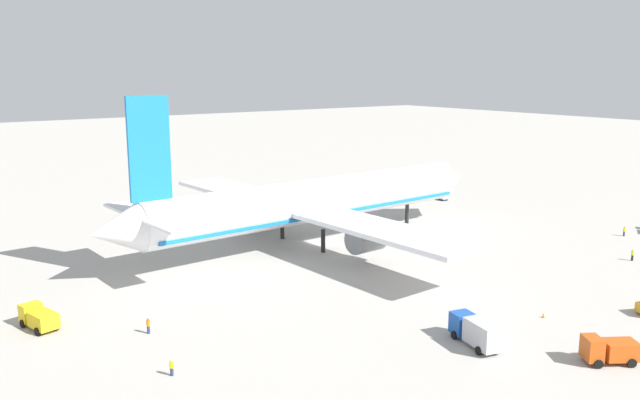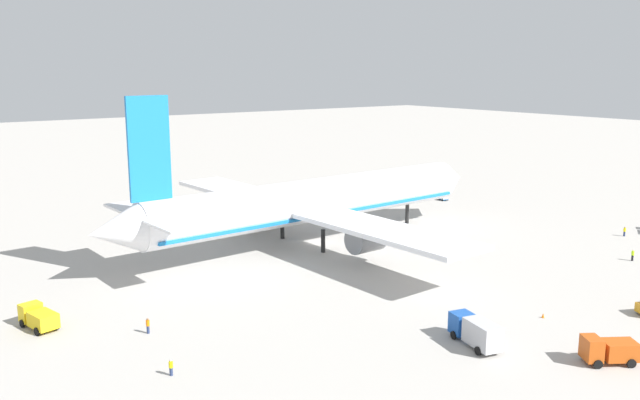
{
  "view_description": "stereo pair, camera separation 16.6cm",
  "coord_description": "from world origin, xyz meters",
  "px_view_note": "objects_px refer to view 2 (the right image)",
  "views": [
    {
      "loc": [
        -61.78,
        -87.23,
        28.64
      ],
      "look_at": [
        -1.5,
        -3.06,
        7.88
      ],
      "focal_mm": 36.96,
      "sensor_mm": 36.0,
      "label": 1
    },
    {
      "loc": [
        -61.64,
        -87.33,
        28.64
      ],
      "look_at": [
        -1.5,
        -3.06,
        7.88
      ],
      "focal_mm": 36.96,
      "sensor_mm": 36.0,
      "label": 2
    }
  ],
  "objects_px": {
    "service_truck_2": "(38,317)",
    "ground_worker_3": "(633,255)",
    "ground_worker_1": "(171,367)",
    "airliner": "(311,202)",
    "service_truck_1": "(609,350)",
    "traffic_cone_1": "(330,186)",
    "service_truck_3": "(476,331)",
    "baggage_cart_1": "(442,197)",
    "ground_worker_4": "(148,326)",
    "traffic_cone_0": "(543,316)",
    "ground_worker_2": "(625,231)"
  },
  "relations": [
    {
      "from": "service_truck_2",
      "to": "ground_worker_3",
      "type": "distance_m",
      "value": 83.19
    },
    {
      "from": "ground_worker_4",
      "to": "baggage_cart_1",
      "type": "bearing_deg",
      "value": 22.92
    },
    {
      "from": "traffic_cone_1",
      "to": "service_truck_3",
      "type": "bearing_deg",
      "value": -117.07
    },
    {
      "from": "ground_worker_4",
      "to": "service_truck_3",
      "type": "bearing_deg",
      "value": -40.9
    },
    {
      "from": "airliner",
      "to": "ground_worker_1",
      "type": "height_order",
      "value": "airliner"
    },
    {
      "from": "baggage_cart_1",
      "to": "traffic_cone_0",
      "type": "height_order",
      "value": "baggage_cart_1"
    },
    {
      "from": "baggage_cart_1",
      "to": "ground_worker_2",
      "type": "height_order",
      "value": "ground_worker_2"
    },
    {
      "from": "service_truck_3",
      "to": "ground_worker_3",
      "type": "distance_m",
      "value": 44.0
    },
    {
      "from": "service_truck_1",
      "to": "service_truck_3",
      "type": "height_order",
      "value": "service_truck_3"
    },
    {
      "from": "service_truck_2",
      "to": "ground_worker_3",
      "type": "height_order",
      "value": "service_truck_2"
    },
    {
      "from": "ground_worker_3",
      "to": "service_truck_2",
      "type": "bearing_deg",
      "value": 162.96
    },
    {
      "from": "service_truck_2",
      "to": "ground_worker_2",
      "type": "height_order",
      "value": "service_truck_2"
    },
    {
      "from": "service_truck_1",
      "to": "ground_worker_3",
      "type": "relative_size",
      "value": 3.23
    },
    {
      "from": "ground_worker_2",
      "to": "service_truck_1",
      "type": "bearing_deg",
      "value": -151.47
    },
    {
      "from": "ground_worker_1",
      "to": "ground_worker_3",
      "type": "xyz_separation_m",
      "value": [
        72.11,
        -4.84,
        0.08
      ]
    },
    {
      "from": "airliner",
      "to": "traffic_cone_0",
      "type": "relative_size",
      "value": 136.38
    },
    {
      "from": "service_truck_1",
      "to": "ground_worker_4",
      "type": "bearing_deg",
      "value": 135.58
    },
    {
      "from": "ground_worker_1",
      "to": "airliner",
      "type": "bearing_deg",
      "value": 39.8
    },
    {
      "from": "ground_worker_1",
      "to": "traffic_cone_1",
      "type": "height_order",
      "value": "ground_worker_1"
    },
    {
      "from": "ground_worker_1",
      "to": "baggage_cart_1",
      "type": "bearing_deg",
      "value": 28.62
    },
    {
      "from": "service_truck_3",
      "to": "ground_worker_2",
      "type": "bearing_deg",
      "value": 16.01
    },
    {
      "from": "baggage_cart_1",
      "to": "ground_worker_2",
      "type": "xyz_separation_m",
      "value": [
        2.44,
        -41.14,
        0.15
      ]
    },
    {
      "from": "ground_worker_2",
      "to": "baggage_cart_1",
      "type": "bearing_deg",
      "value": 93.39
    },
    {
      "from": "service_truck_2",
      "to": "ground_worker_4",
      "type": "bearing_deg",
      "value": -42.2
    },
    {
      "from": "service_truck_3",
      "to": "traffic_cone_0",
      "type": "xyz_separation_m",
      "value": [
        12.56,
        0.76,
        -1.39
      ]
    },
    {
      "from": "service_truck_2",
      "to": "airliner",
      "type": "bearing_deg",
      "value": 15.09
    },
    {
      "from": "ground_worker_1",
      "to": "traffic_cone_1",
      "type": "xyz_separation_m",
      "value": [
        71.95,
        72.4,
        -0.54
      ]
    },
    {
      "from": "traffic_cone_0",
      "to": "ground_worker_2",
      "type": "bearing_deg",
      "value": 19.37
    },
    {
      "from": "ground_worker_1",
      "to": "traffic_cone_0",
      "type": "height_order",
      "value": "ground_worker_1"
    },
    {
      "from": "baggage_cart_1",
      "to": "traffic_cone_1",
      "type": "bearing_deg",
      "value": 111.78
    },
    {
      "from": "service_truck_1",
      "to": "baggage_cart_1",
      "type": "distance_m",
      "value": 82.23
    },
    {
      "from": "airliner",
      "to": "service_truck_1",
      "type": "xyz_separation_m",
      "value": [
        -1.97,
        -54.44,
        -5.66
      ]
    },
    {
      "from": "service_truck_1",
      "to": "traffic_cone_1",
      "type": "relative_size",
      "value": 10.34
    },
    {
      "from": "airliner",
      "to": "ground_worker_4",
      "type": "distance_m",
      "value": 42.27
    },
    {
      "from": "airliner",
      "to": "baggage_cart_1",
      "type": "relative_size",
      "value": 20.52
    },
    {
      "from": "ground_worker_3",
      "to": "traffic_cone_0",
      "type": "xyz_separation_m",
      "value": [
        -30.82,
        -6.56,
        -0.62
      ]
    },
    {
      "from": "airliner",
      "to": "ground_worker_4",
      "type": "bearing_deg",
      "value": -150.1
    },
    {
      "from": "service_truck_1",
      "to": "traffic_cone_1",
      "type": "height_order",
      "value": "service_truck_1"
    },
    {
      "from": "ground_worker_2",
      "to": "traffic_cone_1",
      "type": "bearing_deg",
      "value": 101.02
    },
    {
      "from": "airliner",
      "to": "baggage_cart_1",
      "type": "xyz_separation_m",
      "value": [
        44.59,
        13.33,
        -6.36
      ]
    },
    {
      "from": "airliner",
      "to": "ground_worker_1",
      "type": "bearing_deg",
      "value": -140.2
    },
    {
      "from": "airliner",
      "to": "ground_worker_2",
      "type": "xyz_separation_m",
      "value": [
        47.02,
        -27.8,
        -6.21
      ]
    },
    {
      "from": "baggage_cart_1",
      "to": "airliner",
      "type": "bearing_deg",
      "value": -163.35
    },
    {
      "from": "ground_worker_1",
      "to": "service_truck_3",
      "type": "bearing_deg",
      "value": -22.94
    },
    {
      "from": "airliner",
      "to": "traffic_cone_0",
      "type": "bearing_deg",
      "value": -85.95
    },
    {
      "from": "service_truck_2",
      "to": "ground_worker_2",
      "type": "distance_m",
      "value": 93.97
    },
    {
      "from": "baggage_cart_1",
      "to": "traffic_cone_0",
      "type": "xyz_separation_m",
      "value": [
        -41.53,
        -56.59,
        -0.43
      ]
    },
    {
      "from": "baggage_cart_1",
      "to": "ground_worker_3",
      "type": "relative_size",
      "value": 2.08
    },
    {
      "from": "service_truck_3",
      "to": "ground_worker_4",
      "type": "distance_m",
      "value": 35.4
    },
    {
      "from": "service_truck_1",
      "to": "ground_worker_1",
      "type": "bearing_deg",
      "value": 148.09
    }
  ]
}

